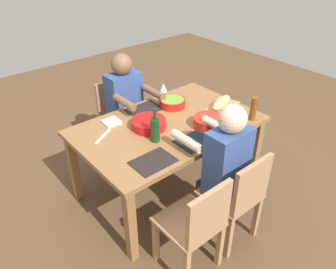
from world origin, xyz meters
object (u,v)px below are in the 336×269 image
at_px(diner_near_center, 223,162).
at_px(beer_bottle, 253,109).
at_px(wine_bottle, 155,129).
at_px(diner_far_center, 127,103).
at_px(cutting_board, 221,108).
at_px(chair_far_center, 119,114).
at_px(chair_near_center, 238,195).
at_px(napkin_stack, 111,122).
at_px(chair_near_left, 197,224).
at_px(bread_loaf, 221,103).
at_px(wine_glass, 163,88).
at_px(serving_bowl_fruit, 208,121).
at_px(serving_bowl_pasta, 149,123).
at_px(serving_bowl_salad, 172,102).
at_px(dining_table, 168,132).

bearing_deg(diner_near_center, beer_bottle, 19.42).
relative_size(wine_bottle, beer_bottle, 1.32).
relative_size(diner_far_center, cutting_board, 3.00).
height_order(chair_far_center, cutting_board, chair_far_center).
relative_size(chair_near_center, napkin_stack, 6.07).
height_order(chair_far_center, beer_bottle, beer_bottle).
distance_m(chair_near_left, bread_loaf, 1.29).
distance_m(diner_far_center, wine_glass, 0.40).
distance_m(cutting_board, beer_bottle, 0.34).
distance_m(serving_bowl_fruit, cutting_board, 0.36).
bearing_deg(serving_bowl_pasta, cutting_board, -12.79).
relative_size(chair_far_center, diner_near_center, 0.71).
bearing_deg(wine_bottle, wine_glass, 45.65).
height_order(serving_bowl_salad, serving_bowl_pasta, serving_bowl_pasta).
bearing_deg(beer_bottle, chair_near_center, -147.25).
xyz_separation_m(serving_bowl_pasta, bread_loaf, (0.74, -0.17, 0.02)).
distance_m(chair_near_left, wine_bottle, 0.81).
xyz_separation_m(chair_near_left, serving_bowl_pasta, (0.27, 0.89, 0.30)).
bearing_deg(cutting_board, chair_near_left, -144.43).
height_order(serving_bowl_fruit, wine_glass, wine_glass).
distance_m(bread_loaf, wine_bottle, 0.82).
bearing_deg(wine_bottle, beer_bottle, -18.30).
relative_size(dining_table, beer_bottle, 7.30).
bearing_deg(wine_bottle, serving_bowl_pasta, 67.35).
bearing_deg(napkin_stack, chair_far_center, 53.13).
bearing_deg(cutting_board, diner_near_center, -136.56).
bearing_deg(serving_bowl_pasta, serving_bowl_salad, 22.13).
relative_size(chair_far_center, wine_glass, 5.12).
bearing_deg(chair_near_center, wine_bottle, 109.68).
bearing_deg(chair_near_left, serving_bowl_fruit, 40.23).
height_order(chair_near_left, wine_glass, wine_glass).
bearing_deg(cutting_board, napkin_stack, 154.90).
height_order(diner_far_center, chair_near_center, diner_far_center).
xyz_separation_m(serving_bowl_pasta, beer_bottle, (0.80, -0.49, 0.06)).
relative_size(chair_near_left, diner_near_center, 0.71).
xyz_separation_m(bread_loaf, wine_bottle, (-0.82, -0.03, 0.04)).
bearing_deg(serving_bowl_fruit, wine_bottle, 166.21).
height_order(serving_bowl_salad, wine_bottle, wine_bottle).
bearing_deg(chair_near_center, dining_table, 90.00).
distance_m(chair_near_left, wine_glass, 1.49).
xyz_separation_m(dining_table, wine_bottle, (-0.25, -0.14, 0.19)).
bearing_deg(serving_bowl_pasta, bread_loaf, -12.79).
relative_size(diner_near_center, beer_bottle, 5.45).
xyz_separation_m(serving_bowl_pasta, napkin_stack, (-0.21, 0.28, -0.03)).
height_order(serving_bowl_fruit, bread_loaf, bread_loaf).
distance_m(dining_table, wine_bottle, 0.34).
xyz_separation_m(serving_bowl_salad, cutting_board, (0.32, -0.34, -0.03)).
xyz_separation_m(chair_far_center, cutting_board, (0.57, -0.94, 0.27)).
bearing_deg(chair_near_left, bread_loaf, 35.57).
distance_m(chair_near_left, diner_far_center, 1.56).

